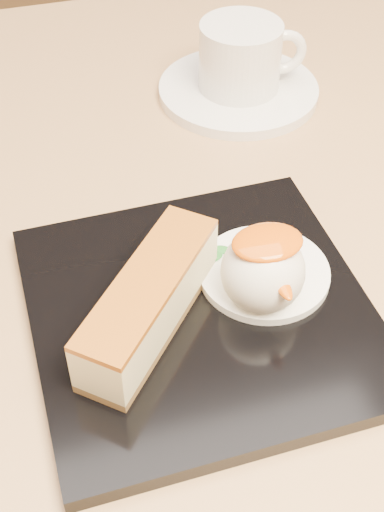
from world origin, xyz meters
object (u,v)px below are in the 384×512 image
object	(u,v)px
saucer	(238,90)
coffee_cup	(242,55)
cheesecake	(149,302)
ice_cream_scoop	(263,271)
table	(148,354)
dessert_plate	(200,313)

from	to	relation	value
saucer	coffee_cup	bearing A→B (deg)	-5.33
coffee_cup	cheesecake	bearing A→B (deg)	-114.74
ice_cream_scoop	saucer	world-z (taller)	ice_cream_scoop
table	cheesecake	size ratio (longest dim) A/B	6.49
table	dessert_plate	xyz separation A→B (m)	(0.02, -0.10, 0.16)
cheesecake	saucer	world-z (taller)	cheesecake
table	dessert_plate	size ratio (longest dim) A/B	3.64
dessert_plate	ice_cream_scoop	world-z (taller)	ice_cream_scoop
ice_cream_scoop	saucer	xyz separation A→B (m)	(0.07, 0.26, -0.03)
cheesecake	coffee_cup	size ratio (longest dim) A/B	1.23
saucer	coffee_cup	distance (m)	0.04
table	coffee_cup	xyz separation A→B (m)	(0.13, 0.16, 0.20)
ice_cream_scoop	cheesecake	bearing A→B (deg)	180.00
table	ice_cream_scoop	world-z (taller)	ice_cream_scoop
ice_cream_scoop	coffee_cup	world-z (taller)	coffee_cup
table	coffee_cup	world-z (taller)	coffee_cup
table	ice_cream_scoop	bearing A→B (deg)	-60.11
table	cheesecake	bearing A→B (deg)	-98.68
cheesecake	ice_cream_scoop	distance (m)	0.08
dessert_plate	saucer	world-z (taller)	dessert_plate
table	cheesecake	distance (m)	0.22
dessert_plate	cheesecake	bearing A→B (deg)	-171.87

